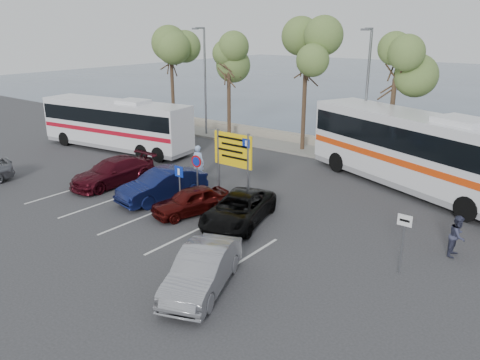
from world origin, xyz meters
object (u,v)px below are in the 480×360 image
Objects in this scene: street_lamp_right at (366,90)px; suv_black at (239,209)px; coach_bus_left at (116,126)px; car_blue at (162,185)px; car_red at (191,201)px; street_lamp_left at (204,76)px; car_silver_b at (202,270)px; pedestrian_near at (198,162)px; car_maroon at (113,172)px; direction_sign at (233,156)px; pedestrian_far at (457,236)px; coach_bus_right at (421,155)px.

suv_black is at bearing -91.65° from street_lamp_right.
car_blue is at bearing -26.91° from coach_bus_left.
street_lamp_right reaches higher than suv_black.
street_lamp_right is 13.41m from car_red.
coach_bus_left is 15.52m from suv_black.
car_silver_b is (15.05, -17.02, -3.90)m from street_lamp_left.
street_lamp_left is 11.65m from pedestrian_near.
coach_bus_left is at bearing 142.21° from car_maroon.
car_blue is 8.77m from car_silver_b.
street_lamp_right is at bearing 76.30° from car_blue.
car_silver_b is (17.05, -10.00, -0.96)m from coach_bus_left.
car_maroon is at bearing -166.38° from direction_sign.
direction_sign is at bearing 97.81° from pedestrian_far.
coach_bus_right is 7.40m from pedestrian_far.
car_red is (-0.75, -2.19, -1.80)m from direction_sign.
pedestrian_near is (-0.78, 3.50, 0.23)m from car_blue.
street_lamp_left is at bearing 132.64° from car_blue.
street_lamp_left reaches higher than pedestrian_near.
street_lamp_left is 17.95m from coach_bus_right.
street_lamp_right is 16.82m from coach_bus_left.
street_lamp_right is at bearing 0.00° from street_lamp_left.
car_maroon is 3.03× the size of pedestrian_far.
pedestrian_near is (-3.18, 3.99, 0.36)m from car_red.
coach_bus_left is at bearing 86.73° from pedestrian_far.
pedestrian_far is (3.50, -6.41, -1.15)m from coach_bus_right.
pedestrian_near is at bearing -50.30° from street_lamp_left.
street_lamp_left is 0.59× the size of coach_bus_right.
pedestrian_far reaches higher than car_silver_b.
street_lamp_left is 4.08× the size of pedestrian_near.
pedestrian_far is at bearing -49.70° from street_lamp_right.
suv_black is (12.65, -12.02, -3.95)m from street_lamp_left.
pedestrian_near is at bearing -152.19° from coach_bus_right.
car_silver_b is at bearing -25.29° from car_blue.
coach_bus_left is 19.91m from coach_bus_right.
car_blue is (-5.15, -12.02, -3.84)m from street_lamp_right.
coach_bus_right is 6.92× the size of pedestrian_near.
car_maroon is at bearing 134.23° from car_silver_b.
street_lamp_right is 10.73m from direction_sign.
suv_black is (2.40, 0.49, 0.02)m from car_red.
car_red is at bearing 115.37° from car_silver_b.
car_red is 1.87× the size of pedestrian_near.
suv_black is (4.80, 0.00, -0.11)m from car_blue.
coach_bus_left is at bearing 128.18° from car_silver_b.
street_lamp_left is 4.99× the size of pedestrian_far.
coach_bus_right reaches higher than coach_bus_left.
car_blue reaches higher than suv_black.
car_blue is 2.45m from car_red.
coach_bus_right reaches higher than car_silver_b.
car_silver_b is at bearing -99.91° from coach_bus_right.
direction_sign is 13.44m from coach_bus_left.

